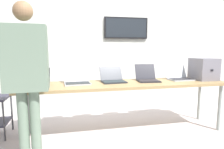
{
  "coord_description": "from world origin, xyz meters",
  "views": [
    {
      "loc": [
        -0.85,
        -2.83,
        1.31
      ],
      "look_at": [
        -0.19,
        0.19,
        0.9
      ],
      "focal_mm": 31.48,
      "sensor_mm": 36.0,
      "label": 1
    }
  ],
  "objects_px": {
    "laptop_station_3": "(147,77)",
    "laptop_station_4": "(179,76)",
    "laptop_station_1": "(77,80)",
    "laptop_station_2": "(113,79)",
    "equipment_box": "(204,69)",
    "workbench": "(127,86)",
    "laptop_station_0": "(36,81)",
    "person": "(27,70)"
  },
  "relations": [
    {
      "from": "laptop_station_2",
      "to": "laptop_station_4",
      "type": "relative_size",
      "value": 0.99
    },
    {
      "from": "laptop_station_1",
      "to": "laptop_station_4",
      "type": "bearing_deg",
      "value": 0.65
    },
    {
      "from": "laptop_station_0",
      "to": "laptop_station_3",
      "type": "height_order",
      "value": "laptop_station_3"
    },
    {
      "from": "equipment_box",
      "to": "laptop_station_1",
      "type": "xyz_separation_m",
      "value": [
        -2.09,
        0.06,
        -0.12
      ]
    },
    {
      "from": "laptop_station_2",
      "to": "equipment_box",
      "type": "bearing_deg",
      "value": -3.22
    },
    {
      "from": "laptop_station_3",
      "to": "laptop_station_4",
      "type": "xyz_separation_m",
      "value": [
        0.57,
        0.01,
        -0.0
      ]
    },
    {
      "from": "equipment_box",
      "to": "laptop_station_4",
      "type": "relative_size",
      "value": 1.04
    },
    {
      "from": "workbench",
      "to": "laptop_station_0",
      "type": "relative_size",
      "value": 8.19
    },
    {
      "from": "laptop_station_2",
      "to": "laptop_station_3",
      "type": "xyz_separation_m",
      "value": [
        0.56,
        -0.02,
        0.01
      ]
    },
    {
      "from": "laptop_station_4",
      "to": "person",
      "type": "relative_size",
      "value": 0.22
    },
    {
      "from": "workbench",
      "to": "person",
      "type": "bearing_deg",
      "value": -154.37
    },
    {
      "from": "laptop_station_3",
      "to": "person",
      "type": "height_order",
      "value": "person"
    },
    {
      "from": "equipment_box",
      "to": "laptop_station_3",
      "type": "xyz_separation_m",
      "value": [
        -0.97,
        0.07,
        -0.12
      ]
    },
    {
      "from": "laptop_station_0",
      "to": "laptop_station_1",
      "type": "bearing_deg",
      "value": 1.02
    },
    {
      "from": "laptop_station_2",
      "to": "laptop_station_4",
      "type": "bearing_deg",
      "value": -0.19
    },
    {
      "from": "workbench",
      "to": "laptop_station_3",
      "type": "height_order",
      "value": "laptop_station_3"
    },
    {
      "from": "laptop_station_1",
      "to": "equipment_box",
      "type": "bearing_deg",
      "value": -1.74
    },
    {
      "from": "laptop_station_4",
      "to": "laptop_station_1",
      "type": "bearing_deg",
      "value": -179.35
    },
    {
      "from": "laptop_station_0",
      "to": "laptop_station_4",
      "type": "bearing_deg",
      "value": 0.75
    },
    {
      "from": "laptop_station_1",
      "to": "laptop_station_2",
      "type": "distance_m",
      "value": 0.55
    },
    {
      "from": "laptop_station_0",
      "to": "laptop_station_2",
      "type": "height_order",
      "value": "laptop_station_0"
    },
    {
      "from": "workbench",
      "to": "laptop_station_4",
      "type": "bearing_deg",
      "value": 6.77
    },
    {
      "from": "workbench",
      "to": "laptop_station_0",
      "type": "distance_m",
      "value": 1.33
    },
    {
      "from": "workbench",
      "to": "laptop_station_1",
      "type": "bearing_deg",
      "value": 172.94
    },
    {
      "from": "equipment_box",
      "to": "laptop_station_4",
      "type": "distance_m",
      "value": 0.43
    },
    {
      "from": "laptop_station_2",
      "to": "workbench",
      "type": "bearing_deg",
      "value": -30.74
    },
    {
      "from": "person",
      "to": "laptop_station_0",
      "type": "bearing_deg",
      "value": 92.0
    },
    {
      "from": "laptop_station_0",
      "to": "laptop_station_2",
      "type": "xyz_separation_m",
      "value": [
        1.13,
        0.03,
        -0.0
      ]
    },
    {
      "from": "laptop_station_0",
      "to": "laptop_station_1",
      "type": "height_order",
      "value": "laptop_station_1"
    },
    {
      "from": "workbench",
      "to": "person",
      "type": "xyz_separation_m",
      "value": [
        -1.3,
        -0.62,
        0.35
      ]
    },
    {
      "from": "person",
      "to": "laptop_station_1",
      "type": "bearing_deg",
      "value": 52.38
    },
    {
      "from": "laptop_station_2",
      "to": "person",
      "type": "bearing_deg",
      "value": -146.22
    },
    {
      "from": "workbench",
      "to": "equipment_box",
      "type": "relative_size",
      "value": 7.7
    },
    {
      "from": "equipment_box",
      "to": "laptop_station_4",
      "type": "height_order",
      "value": "equipment_box"
    },
    {
      "from": "equipment_box",
      "to": "laptop_station_3",
      "type": "distance_m",
      "value": 0.98
    },
    {
      "from": "laptop_station_2",
      "to": "laptop_station_0",
      "type": "bearing_deg",
      "value": -178.31
    },
    {
      "from": "equipment_box",
      "to": "person",
      "type": "height_order",
      "value": "person"
    },
    {
      "from": "equipment_box",
      "to": "laptop_station_1",
      "type": "height_order",
      "value": "equipment_box"
    },
    {
      "from": "laptop_station_2",
      "to": "laptop_station_3",
      "type": "height_order",
      "value": "laptop_station_3"
    },
    {
      "from": "laptop_station_2",
      "to": "person",
      "type": "distance_m",
      "value": 1.35
    },
    {
      "from": "equipment_box",
      "to": "person",
      "type": "bearing_deg",
      "value": -166.15
    },
    {
      "from": "workbench",
      "to": "person",
      "type": "distance_m",
      "value": 1.48
    }
  ]
}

